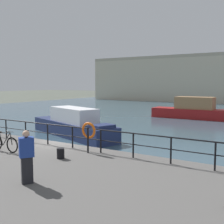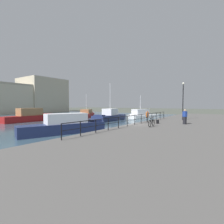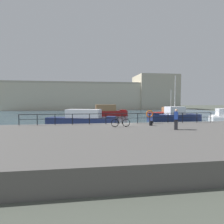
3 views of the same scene
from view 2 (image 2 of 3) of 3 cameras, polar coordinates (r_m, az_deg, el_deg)
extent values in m
plane|color=#4C5147|center=(19.61, 5.77, -7.24)|extent=(240.00, 240.00, 0.00)
cube|color=#385160|center=(43.21, -31.81, -2.21)|extent=(80.00, 60.00, 0.01)
cube|color=#565451|center=(17.34, 25.01, -6.96)|extent=(56.00, 13.00, 1.09)
cube|color=#B2A891|center=(77.85, -22.27, 5.09)|extent=(15.84, 14.41, 13.92)
cube|color=navy|center=(35.08, -0.75, -1.94)|extent=(9.00, 3.31, 1.11)
cube|color=silver|center=(35.11, -0.63, 0.06)|extent=(2.95, 2.44, 1.33)
cube|color=navy|center=(31.96, -4.34, -1.18)|extent=(1.17, 2.03, 0.24)
cylinder|color=silver|center=(35.12, -0.64, 5.48)|extent=(0.10, 0.10, 5.30)
cube|color=maroon|center=(36.61, -26.10, -1.97)|extent=(9.93, 2.49, 1.16)
cube|color=#997047|center=(36.59, -25.99, 0.06)|extent=(4.45, 2.11, 1.44)
cube|color=maroon|center=(38.78, -20.76, -0.60)|extent=(1.21, 1.68, 0.24)
cube|color=navy|center=(20.21, -15.85, -5.35)|extent=(9.89, 5.22, 1.15)
cube|color=silver|center=(20.18, -15.16, -2.08)|extent=(4.95, 3.21, 1.14)
cube|color=navy|center=(21.84, -5.72, -2.84)|extent=(1.59, 1.79, 0.24)
cube|color=maroon|center=(44.72, -9.09, -1.13)|extent=(9.95, 7.16, 0.88)
cube|color=#997047|center=(45.95, -8.65, 0.23)|extent=(4.58, 3.87, 1.12)
cube|color=maroon|center=(48.65, -7.79, -0.15)|extent=(1.98, 2.30, 0.24)
cylinder|color=silver|center=(45.92, -8.67, 3.41)|extent=(0.10, 0.10, 3.97)
cube|color=white|center=(41.18, 10.53, -1.49)|extent=(8.02, 5.54, 0.84)
cube|color=silver|center=(40.46, 9.55, -0.01)|extent=(4.25, 3.47, 1.34)
cube|color=white|center=(39.06, 7.19, -0.90)|extent=(1.61, 2.25, 0.24)
cylinder|color=silver|center=(40.42, 9.57, 3.28)|extent=(0.10, 0.10, 3.31)
cylinder|color=black|center=(11.19, -16.72, -6.47)|extent=(0.07, 0.07, 1.05)
cylinder|color=black|center=(12.27, -10.57, -5.60)|extent=(0.07, 0.07, 1.05)
cylinder|color=black|center=(13.48, -5.49, -4.83)|extent=(0.07, 0.07, 1.05)
cylinder|color=black|center=(14.77, -1.28, -4.17)|extent=(0.07, 0.07, 1.05)
cylinder|color=black|center=(16.13, 2.23, -3.59)|extent=(0.07, 0.07, 1.05)
cylinder|color=black|center=(17.54, 5.18, -3.10)|extent=(0.07, 0.07, 1.05)
cylinder|color=black|center=(19.00, 7.69, -2.67)|extent=(0.07, 0.07, 1.05)
cylinder|color=black|center=(20.48, 9.83, -2.30)|extent=(0.07, 0.07, 1.05)
cylinder|color=black|center=(21.99, 11.68, -1.98)|extent=(0.07, 0.07, 1.05)
cylinder|color=black|center=(23.53, 13.29, -1.70)|extent=(0.07, 0.07, 1.05)
cylinder|color=black|center=(25.08, 14.70, -1.45)|extent=(0.07, 0.07, 1.05)
cylinder|color=black|center=(26.64, 15.95, -1.23)|extent=(0.07, 0.07, 1.05)
cylinder|color=black|center=(28.21, 17.06, -1.04)|extent=(0.07, 0.07, 1.05)
cylinder|color=black|center=(18.96, 7.70, -1.09)|extent=(19.96, 0.06, 0.06)
cylinder|color=black|center=(18.99, 7.69, -2.51)|extent=(19.96, 0.04, 0.04)
torus|color=black|center=(18.08, 13.76, -3.52)|extent=(0.72, 0.10, 0.72)
torus|color=black|center=(17.10, 12.65, -3.86)|extent=(0.72, 0.10, 0.72)
cylinder|color=black|center=(17.71, 13.40, -2.86)|extent=(0.55, 0.06, 0.66)
cylinder|color=black|center=(17.38, 13.01, -3.08)|extent=(0.24, 0.05, 0.58)
cylinder|color=black|center=(17.60, 13.30, -1.96)|extent=(0.72, 0.07, 0.11)
cylinder|color=black|center=(17.30, 12.88, -3.92)|extent=(0.43, 0.06, 0.12)
cylinder|color=black|center=(17.18, 12.78, -3.01)|extent=(0.26, 0.05, 0.51)
cylinder|color=black|center=(18.01, 13.72, -2.65)|extent=(0.14, 0.04, 0.57)
cube|color=black|center=(17.26, 12.92, -2.03)|extent=(0.22, 0.10, 0.05)
cylinder|color=black|center=(17.93, 13.68, -1.61)|extent=(0.52, 0.05, 0.02)
cylinder|color=black|center=(20.59, 15.12, -3.18)|extent=(0.32, 0.32, 0.44)
cylinder|color=black|center=(21.42, 11.98, -1.97)|extent=(0.08, 0.08, 1.15)
torus|color=orange|center=(21.42, 11.84, -0.77)|extent=(0.75, 0.11, 0.75)
cylinder|color=black|center=(26.69, 22.82, 3.06)|extent=(0.12, 0.12, 5.14)
sphere|color=silver|center=(26.86, 22.92, 8.85)|extent=(0.32, 0.32, 0.32)
cube|color=black|center=(20.92, 23.34, -2.65)|extent=(0.39, 0.42, 0.85)
cube|color=navy|center=(20.86, 23.37, -0.64)|extent=(0.47, 0.52, 0.62)
sphere|color=tan|center=(20.85, 23.40, 0.51)|extent=(0.22, 0.22, 0.22)
camera|label=1|loc=(27.35, 38.64, 3.89)|focal=45.30mm
camera|label=3|loc=(16.48, 72.65, 1.02)|focal=29.97mm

